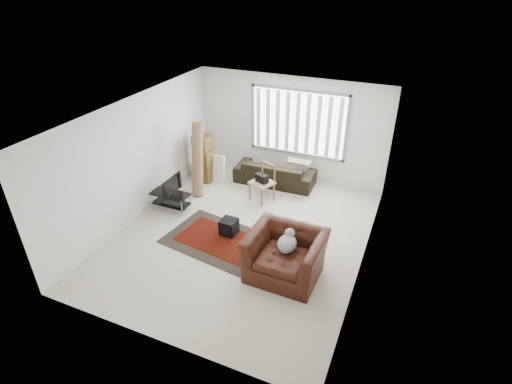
{
  "coord_description": "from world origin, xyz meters",
  "views": [
    {
      "loc": [
        3.0,
        -6.26,
        5.06
      ],
      "look_at": [
        0.26,
        0.13,
        1.05
      ],
      "focal_mm": 28.0,
      "sensor_mm": 36.0,
      "label": 1
    }
  ],
  "objects_px": {
    "side_chair": "(263,181)",
    "armchair": "(285,252)",
    "sofa": "(275,169)",
    "moving_boxes": "(204,160)",
    "tv_stand": "(171,198)"
  },
  "relations": [
    {
      "from": "moving_boxes",
      "to": "sofa",
      "type": "xyz_separation_m",
      "value": [
        1.79,
        0.54,
        -0.18
      ]
    },
    {
      "from": "sofa",
      "to": "armchair",
      "type": "height_order",
      "value": "armchair"
    },
    {
      "from": "sofa",
      "to": "armchair",
      "type": "xyz_separation_m",
      "value": [
        1.43,
        -3.24,
        0.1
      ]
    },
    {
      "from": "sofa",
      "to": "side_chair",
      "type": "xyz_separation_m",
      "value": [
        0.02,
        -0.9,
        0.11
      ]
    },
    {
      "from": "tv_stand",
      "to": "side_chair",
      "type": "relative_size",
      "value": 0.99
    },
    {
      "from": "side_chair",
      "to": "armchair",
      "type": "distance_m",
      "value": 2.73
    },
    {
      "from": "armchair",
      "to": "sofa",
      "type": "bearing_deg",
      "value": 115.27
    },
    {
      "from": "tv_stand",
      "to": "moving_boxes",
      "type": "distance_m",
      "value": 1.68
    },
    {
      "from": "sofa",
      "to": "side_chair",
      "type": "distance_m",
      "value": 0.91
    },
    {
      "from": "tv_stand",
      "to": "sofa",
      "type": "xyz_separation_m",
      "value": [
        1.75,
        2.2,
        0.07
      ]
    },
    {
      "from": "tv_stand",
      "to": "sofa",
      "type": "bearing_deg",
      "value": 51.43
    },
    {
      "from": "moving_boxes",
      "to": "sofa",
      "type": "bearing_deg",
      "value": 16.83
    },
    {
      "from": "sofa",
      "to": "moving_boxes",
      "type": "bearing_deg",
      "value": 14.95
    },
    {
      "from": "side_chair",
      "to": "armchair",
      "type": "height_order",
      "value": "armchair"
    },
    {
      "from": "side_chair",
      "to": "moving_boxes",
      "type": "bearing_deg",
      "value": -168.47
    }
  ]
}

